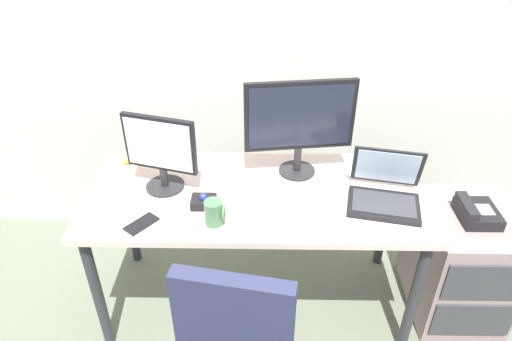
{
  "coord_description": "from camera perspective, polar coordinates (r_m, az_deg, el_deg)",
  "views": [
    {
      "loc": [
        0.03,
        -1.71,
        1.95
      ],
      "look_at": [
        0.0,
        0.0,
        0.83
      ],
      "focal_mm": 31.8,
      "sensor_mm": 36.0,
      "label": 1
    }
  ],
  "objects": [
    {
      "name": "coffee_mug",
      "position": [
        1.9,
        -5.26,
        -5.32
      ],
      "size": [
        0.09,
        0.08,
        0.11
      ],
      "color": "#48764F",
      "rests_on": "desk"
    },
    {
      "name": "laptop",
      "position": [
        2.11,
        15.9,
        -2.46
      ],
      "size": [
        0.36,
        0.35,
        0.23
      ],
      "color": "black",
      "rests_on": "desk"
    },
    {
      "name": "cell_phone",
      "position": [
        1.98,
        -14.21,
        -6.52
      ],
      "size": [
        0.14,
        0.15,
        0.01
      ],
      "primitive_type": "cube",
      "rotation": [
        0.0,
        0.0,
        -0.67
      ],
      "color": "black",
      "rests_on": "desk"
    },
    {
      "name": "keyboard",
      "position": [
        1.93,
        3.87,
        -6.18
      ],
      "size": [
        0.42,
        0.17,
        0.03
      ],
      "color": "silver",
      "rests_on": "desk"
    },
    {
      "name": "back_wall",
      "position": [
        2.47,
        0.29,
        20.32
      ],
      "size": [
        6.0,
        0.1,
        2.8
      ],
      "primitive_type": "cube",
      "color": "beige",
      "rests_on": "ground"
    },
    {
      "name": "trackball_mouse",
      "position": [
        2.03,
        -6.61,
        -3.88
      ],
      "size": [
        0.11,
        0.09,
        0.07
      ],
      "color": "black",
      "rests_on": "desk"
    },
    {
      "name": "banana",
      "position": [
        2.4,
        -14.36,
        1.63
      ],
      "size": [
        0.18,
        0.15,
        0.04
      ],
      "primitive_type": "ellipsoid",
      "rotation": [
        0.0,
        0.0,
        0.61
      ],
      "color": "yellow",
      "rests_on": "desk"
    },
    {
      "name": "ground_plane",
      "position": [
        2.59,
        0.0,
        -15.61
      ],
      "size": [
        8.0,
        8.0,
        0.0
      ],
      "primitive_type": "plane",
      "color": "#656D5B"
    },
    {
      "name": "file_cabinet",
      "position": [
        2.56,
        24.17,
        -10.47
      ],
      "size": [
        0.42,
        0.53,
        0.6
      ],
      "color": "gray",
      "rests_on": "ground"
    },
    {
      "name": "desk",
      "position": [
        2.15,
        0.0,
        -4.37
      ],
      "size": [
        1.57,
        0.7,
        0.71
      ],
      "color": "beige",
      "rests_on": "ground"
    },
    {
      "name": "monitor_main",
      "position": [
        2.12,
        5.53,
        6.17
      ],
      "size": [
        0.52,
        0.18,
        0.48
      ],
      "color": "#262628",
      "rests_on": "desk"
    },
    {
      "name": "desk_phone",
      "position": [
        2.35,
        25.95,
        -4.75
      ],
      "size": [
        0.17,
        0.2,
        0.09
      ],
      "color": "black",
      "rests_on": "file_cabinet"
    },
    {
      "name": "monitor_side",
      "position": [
        2.08,
        -11.94,
        2.45
      ],
      "size": [
        0.34,
        0.18,
        0.37
      ],
      "color": "#262628",
      "rests_on": "desk"
    }
  ]
}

